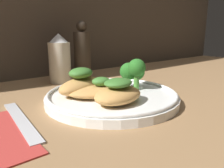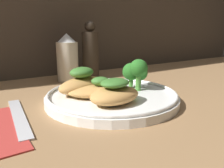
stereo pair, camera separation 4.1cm
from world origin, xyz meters
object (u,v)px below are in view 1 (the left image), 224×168
object	(u,v)px
broccoli_bunch	(134,71)
sauce_bottle	(59,59)
plate	(112,96)
pepper_grinder	(82,53)

from	to	relation	value
broccoli_bunch	sauce_bottle	xyz separation A→B (cm)	(-6.65, 20.43, 0.92)
plate	broccoli_bunch	bearing A→B (deg)	6.80
broccoli_bunch	pepper_grinder	world-z (taller)	pepper_grinder
broccoli_bunch	plate	bearing A→B (deg)	-173.20
broccoli_bunch	sauce_bottle	distance (cm)	21.50
plate	sauce_bottle	distance (cm)	21.77
sauce_bottle	pepper_grinder	size ratio (longest dim) A/B	0.79
pepper_grinder	sauce_bottle	bearing A→B (deg)	180.00
broccoli_bunch	pepper_grinder	bearing A→B (deg)	88.71
plate	pepper_grinder	distance (cm)	23.08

